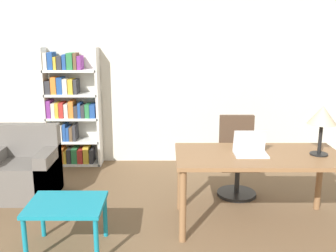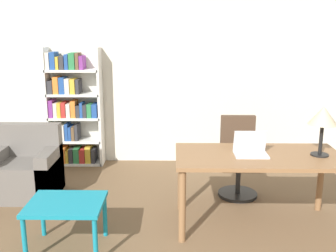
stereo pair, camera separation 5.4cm
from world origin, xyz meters
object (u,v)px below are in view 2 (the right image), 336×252
at_px(armchair, 26,172).
at_px(laptop, 251,150).
at_px(table_lamp, 323,117).
at_px(office_chair, 238,159).
at_px(bookshelf, 71,112).
at_px(side_table_blue, 66,209).
at_px(desk, 259,164).

bearing_deg(armchair, laptop, -15.72).
distance_m(table_lamp, office_chair, 1.29).
bearing_deg(bookshelf, table_lamp, -32.66).
bearing_deg(office_chair, side_table_blue, -143.83).
xyz_separation_m(table_lamp, armchair, (-3.33, 0.75, -0.87)).
bearing_deg(laptop, side_table_blue, -164.18).
distance_m(desk, table_lamp, 0.79).
bearing_deg(laptop, desk, -0.18).
relative_size(side_table_blue, armchair, 0.80).
bearing_deg(table_lamp, side_table_blue, -168.78).
distance_m(desk, side_table_blue, 1.96).
height_order(laptop, office_chair, laptop).
relative_size(armchair, bookshelf, 0.49).
relative_size(desk, laptop, 5.10).
xyz_separation_m(desk, office_chair, (-0.07, 0.81, -0.23)).
relative_size(office_chair, armchair, 1.14).
height_order(side_table_blue, bookshelf, bookshelf).
xyz_separation_m(laptop, table_lamp, (0.70, -0.01, 0.34)).
bearing_deg(armchair, side_table_blue, -55.83).
bearing_deg(table_lamp, bookshelf, 147.34).
distance_m(office_chair, armchair, 2.65).
distance_m(desk, armchair, 2.84).
distance_m(laptop, side_table_blue, 1.90).
relative_size(laptop, office_chair, 0.34).
xyz_separation_m(office_chair, armchair, (-2.65, -0.07, -0.15)).
bearing_deg(laptop, bookshelf, 140.35).
relative_size(laptop, armchair, 0.39).
xyz_separation_m(table_lamp, office_chair, (-0.68, 0.82, -0.72)).
distance_m(table_lamp, side_table_blue, 2.64).
height_order(desk, table_lamp, table_lamp).
distance_m(desk, bookshelf, 3.09).
relative_size(table_lamp, bookshelf, 0.29).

